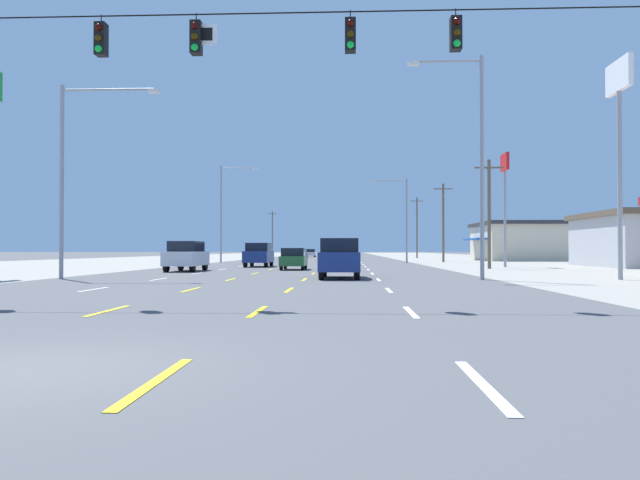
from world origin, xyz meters
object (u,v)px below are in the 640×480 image
hatchback_center_turn_mid (294,259)px  streetlight_left_row_0 (73,164)px  streetlight_left_row_1 (224,207)px  hatchback_inner_left_far (301,254)px  suv_far_left_near (186,256)px  pole_sign_right_row_0 (619,111)px  sedan_far_left_farther (291,253)px  suv_inner_right_nearest (340,258)px  pole_sign_right_row_1 (505,182)px  suv_inner_left_midfar (259,254)px  streetlight_right_row_1 (403,214)px  streetlight_right_row_0 (475,152)px  hatchback_inner_left_farthest (311,253)px

hatchback_center_turn_mid → streetlight_left_row_0: size_ratio=0.41×
streetlight_left_row_1 → hatchback_inner_left_far: bearing=78.7°
suv_far_left_near → pole_sign_right_row_0: pole_sign_right_row_0 is taller
suv_far_left_near → sedan_far_left_farther: bearing=90.1°
hatchback_center_turn_mid → streetlight_left_row_0: 17.69m
suv_inner_right_nearest → pole_sign_right_row_1: size_ratio=0.52×
hatchback_center_turn_mid → pole_sign_right_row_0: 22.82m
suv_inner_left_midfar → streetlight_left_row_0: streetlight_left_row_0 is taller
suv_inner_left_midfar → pole_sign_right_row_0: 30.15m
sedan_far_left_farther → suv_inner_right_nearest: bearing=-83.0°
suv_inner_left_midfar → pole_sign_right_row_0: size_ratio=0.47×
suv_inner_right_nearest → pole_sign_right_row_1: bearing=57.1°
hatchback_inner_left_far → streetlight_right_row_1: streetlight_right_row_1 is taller
suv_far_left_near → sedan_far_left_farther: size_ratio=1.09×
suv_inner_right_nearest → streetlight_left_row_0: bearing=-174.1°
streetlight_right_row_0 → streetlight_left_row_0: bearing=-180.0°
sedan_far_left_farther → suv_far_left_near: bearing=-89.9°
pole_sign_right_row_1 → streetlight_right_row_0: bearing=-107.4°
streetlight_left_row_1 → suv_far_left_near: bearing=-83.8°
hatchback_center_turn_mid → hatchback_inner_left_far: bearing=93.8°
suv_inner_right_nearest → suv_inner_left_midfar: same height
streetlight_right_row_0 → pole_sign_right_row_0: bearing=2.3°
hatchback_inner_left_far → streetlight_right_row_1: bearing=-66.4°
suv_inner_left_midfar → suv_far_left_near: bearing=-107.0°
streetlight_left_row_1 → suv_inner_right_nearest: bearing=-70.0°
sedan_far_left_farther → pole_sign_right_row_1: (23.74, -64.38, 6.23)m
streetlight_right_row_1 → suv_far_left_near: bearing=-121.8°
hatchback_inner_left_far → pole_sign_right_row_0: (20.31, -67.98, 7.19)m
suv_inner_left_midfar → suv_inner_right_nearest: bearing=-70.8°
hatchback_inner_left_far → sedan_far_left_farther: bearing=100.6°
streetlight_left_row_0 → streetlight_right_row_1: bearing=62.8°
suv_inner_left_midfar → streetlight_right_row_0: size_ratio=0.46×
suv_far_left_near → hatchback_center_turn_mid: 7.56m
hatchback_inner_left_farthest → hatchback_inner_left_far: bearing=-90.8°
suv_far_left_near → pole_sign_right_row_1: size_ratio=0.52×
sedan_far_left_farther → streetlight_left_row_1: 49.06m
hatchback_inner_left_farthest → streetlight_left_row_1: streetlight_left_row_1 is taller
suv_far_left_near → hatchback_inner_left_far: size_ratio=1.26×
streetlight_right_row_1 → hatchback_inner_left_farthest: bearing=104.3°
hatchback_center_turn_mid → pole_sign_right_row_0: pole_sign_right_row_0 is taller
suv_far_left_near → hatchback_inner_left_farthest: suv_far_left_near is taller
hatchback_inner_left_far → hatchback_center_turn_mid: bearing=-86.2°
hatchback_center_turn_mid → hatchback_inner_left_far: same height
suv_inner_right_nearest → streetlight_left_row_1: size_ratio=0.46×
pole_sign_right_row_1 → sedan_far_left_farther: bearing=110.2°
suv_far_left_near → pole_sign_right_row_1: (23.59, 11.05, 5.96)m
suv_far_left_near → suv_inner_left_midfar: bearing=73.0°
sedan_far_left_farther → streetlight_left_row_0: streetlight_left_row_0 is taller
suv_inner_left_midfar → streetlight_left_row_0: size_ratio=0.52×
suv_far_left_near → streetlight_right_row_1: 31.77m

